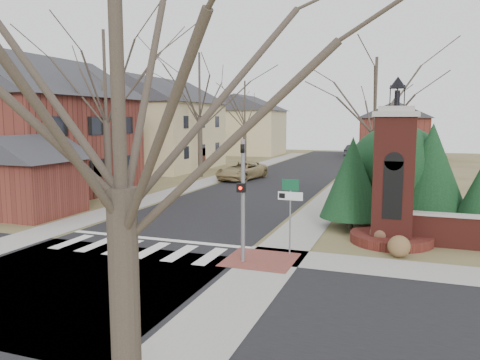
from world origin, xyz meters
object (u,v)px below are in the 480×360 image
at_px(traffic_signal_pole, 243,188).
at_px(sign_post, 290,202).
at_px(brick_gate_monument, 393,189).
at_px(pickup_truck, 242,170).
at_px(distant_car, 355,151).

distance_m(traffic_signal_pole, sign_post, 2.02).
relative_size(traffic_signal_pole, brick_gate_monument, 0.69).
bearing_deg(sign_post, traffic_signal_pole, -132.43).
bearing_deg(pickup_truck, sign_post, -56.47).
xyz_separation_m(traffic_signal_pole, pickup_truck, (-7.40, 20.91, -1.85)).
bearing_deg(sign_post, brick_gate_monument, 41.42).
relative_size(traffic_signal_pole, distant_car, 0.92).
xyz_separation_m(traffic_signal_pole, distant_car, (-1.04, 46.82, -1.78)).
xyz_separation_m(brick_gate_monument, pickup_truck, (-12.10, 16.49, -1.42)).
distance_m(traffic_signal_pole, pickup_truck, 22.25).
relative_size(brick_gate_monument, pickup_truck, 1.21).
bearing_deg(traffic_signal_pole, brick_gate_monument, 43.24).
distance_m(brick_gate_monument, pickup_truck, 20.50).
distance_m(sign_post, distant_car, 45.48).
xyz_separation_m(traffic_signal_pole, sign_post, (1.29, 1.41, -0.64)).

